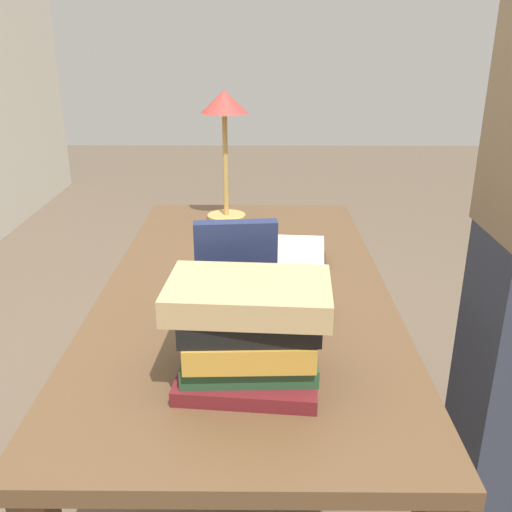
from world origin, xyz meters
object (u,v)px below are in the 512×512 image
Objects in this scene: open_book at (272,277)px; coffee_mug at (230,297)px; book_stack_tall at (249,331)px; reading_lamp at (225,120)px; book_standing_upright at (236,278)px.

coffee_mug reaches higher than open_book.
book_stack_tall is 0.69× the size of reading_lamp.
reading_lamp reaches higher than book_standing_upright.
open_book is 4.51× the size of coffee_mug.
book_standing_upright is (0.19, 0.03, 0.02)m from book_stack_tall.
book_stack_tall reaches higher than coffee_mug.
open_book is at bearing -28.11° from coffee_mug.
coffee_mug is (-0.76, -0.05, -0.30)m from reading_lamp.
book_standing_upright is at bearing 9.22° from book_stack_tall.
coffee_mug is (0.26, 0.05, -0.05)m from book_stack_tall.
book_standing_upright is (-0.26, 0.08, 0.11)m from open_book.
book_stack_tall is 1.20× the size of book_standing_upright.
open_book is 0.46m from book_stack_tall.
book_standing_upright is at bearing 166.86° from open_book.
book_standing_upright reaches higher than book_stack_tall.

